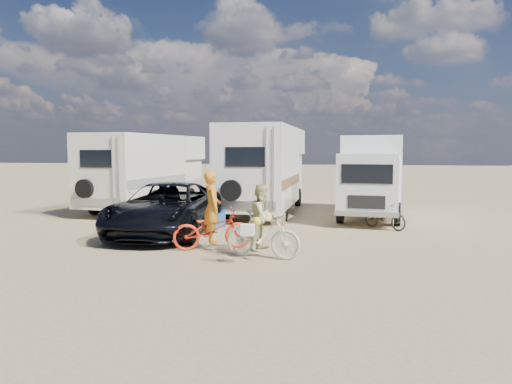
% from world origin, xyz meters
% --- Properties ---
extents(ground, '(140.00, 140.00, 0.00)m').
position_xyz_m(ground, '(0.00, 0.00, 0.00)').
color(ground, tan).
rests_on(ground, ground).
extents(rv_main, '(2.41, 7.76, 3.43)m').
position_xyz_m(rv_main, '(-0.33, 7.43, 1.71)').
color(rv_main, white).
rests_on(rv_main, ground).
extents(rv_left, '(2.97, 7.28, 3.14)m').
position_xyz_m(rv_left, '(-5.42, 7.28, 1.57)').
color(rv_left, silver).
rests_on(rv_left, ground).
extents(box_truck, '(2.66, 6.05, 3.03)m').
position_xyz_m(box_truck, '(3.86, 6.50, 1.52)').
color(box_truck, silver).
rests_on(box_truck, ground).
extents(dark_suv, '(2.82, 5.66, 1.54)m').
position_xyz_m(dark_suv, '(-2.33, 1.71, 0.77)').
color(dark_suv, black).
rests_on(dark_suv, ground).
extents(bike_man, '(2.10, 1.46, 1.05)m').
position_xyz_m(bike_man, '(-0.35, -0.25, 0.52)').
color(bike_man, red).
rests_on(bike_man, ground).
extents(bike_woman, '(1.93, 0.91, 1.12)m').
position_xyz_m(bike_woman, '(1.09, -1.00, 0.56)').
color(bike_woman, beige).
rests_on(bike_woman, ground).
extents(rider_man, '(0.67, 0.78, 1.82)m').
position_xyz_m(rider_man, '(-0.35, -0.25, 0.91)').
color(rider_man, orange).
rests_on(rider_man, ground).
extents(rider_woman, '(0.74, 0.87, 1.57)m').
position_xyz_m(rider_woman, '(1.09, -1.00, 0.78)').
color(rider_woman, '#C5BE7F').
rests_on(rider_woman, ground).
extents(bike_parked, '(1.56, 1.44, 0.83)m').
position_xyz_m(bike_parked, '(4.17, 3.90, 0.41)').
color(bike_parked, '#272927').
rests_on(bike_parked, ground).
extents(cooler, '(0.66, 0.55, 0.45)m').
position_xyz_m(cooler, '(-1.22, 3.29, 0.23)').
color(cooler, '#2C5F9A').
rests_on(cooler, ground).
extents(crate, '(0.50, 0.50, 0.37)m').
position_xyz_m(crate, '(0.68, 4.17, 0.19)').
color(crate, brown).
rests_on(crate, ground).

